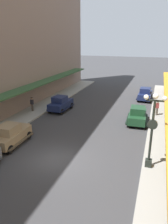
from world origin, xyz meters
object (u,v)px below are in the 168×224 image
parked_car_0 (138,115)px  parked_car_1 (11,134)px  pedestrian_3 (32,104)px  parked_car_2 (61,103)px  pedestrian_1 (157,108)px  parked_car_3 (145,94)px  lamp_post_with_clock (152,128)px

parked_car_0 → parked_car_1: (-9.52, -8.47, 0.00)m
parked_car_1 → pedestrian_3: size_ratio=2.58×
parked_car_1 → parked_car_2: 9.78m
parked_car_1 → pedestrian_1: size_ratio=2.58×
parked_car_2 → parked_car_3: (9.58, 8.39, 0.00)m
parked_car_1 → parked_car_2: same height
pedestrian_1 → pedestrian_3: bearing=-166.9°
parked_car_3 → pedestrian_1: parked_car_3 is taller
parked_car_0 → pedestrian_3: parked_car_0 is taller
parked_car_0 → pedestrian_3: 12.45m
parked_car_0 → pedestrian_3: size_ratio=2.58×
pedestrian_3 → parked_car_3: bearing=38.9°
parked_car_1 → parked_car_3: size_ratio=1.00×
pedestrian_3 → parked_car_1: bearing=-70.0°
parked_car_0 → parked_car_1: bearing=-138.3°
parked_car_0 → parked_car_3: 9.70m
parked_car_1 → pedestrian_1: parked_car_1 is taller
parked_car_1 → pedestrian_1: (11.42, 11.38, 0.07)m
parked_car_1 → lamp_post_with_clock: lamp_post_with_clock is taller
parked_car_1 → pedestrian_3: parked_car_1 is taller
parked_car_3 → lamp_post_with_clock: size_ratio=0.83×
lamp_post_with_clock → pedestrian_1: (0.28, 11.27, -1.97)m
pedestrian_1 → pedestrian_3: (-14.35, -3.34, 0.00)m
parked_car_2 → pedestrian_1: 11.48m
parked_car_2 → parked_car_3: same height
parked_car_0 → parked_car_1: same height
parked_car_2 → pedestrian_3: size_ratio=2.58×
parked_car_0 → pedestrian_3: (-12.44, -0.43, 0.07)m
parked_car_3 → lamp_post_with_clock: lamp_post_with_clock is taller
parked_car_2 → pedestrian_1: size_ratio=2.58×
parked_car_0 → pedestrian_1: size_ratio=2.58×
lamp_post_with_clock → pedestrian_3: size_ratio=3.09×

